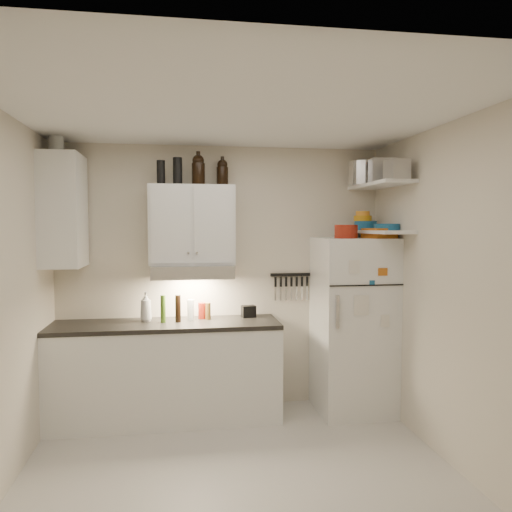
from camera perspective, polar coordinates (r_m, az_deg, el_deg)
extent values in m
cube|color=beige|center=(3.93, -1.72, -24.26)|extent=(3.20, 3.00, 0.02)
cube|color=white|center=(3.56, -1.80, 16.32)|extent=(3.20, 3.00, 0.02)
cube|color=beige|center=(5.00, -3.92, -2.47)|extent=(3.20, 0.02, 2.60)
cube|color=beige|center=(4.04, 21.59, -4.13)|extent=(0.02, 3.00, 2.60)
cube|color=white|center=(4.85, -10.20, -13.08)|extent=(2.10, 0.60, 0.88)
cube|color=black|center=(4.74, -10.26, -7.74)|extent=(2.10, 0.62, 0.04)
cube|color=white|center=(4.79, -7.35, 3.54)|extent=(0.80, 0.33, 0.75)
cube|color=white|center=(4.76, -21.16, 4.84)|extent=(0.33, 0.55, 1.00)
cube|color=silver|center=(4.74, -7.28, -1.72)|extent=(0.76, 0.46, 0.12)
cube|color=white|center=(5.00, 11.03, -7.74)|extent=(0.70, 0.68, 1.70)
cube|color=white|center=(4.87, 13.99, 7.88)|extent=(0.30, 0.95, 0.03)
cube|color=white|center=(4.85, 13.92, 2.70)|extent=(0.30, 0.95, 0.03)
cube|color=black|center=(5.09, 3.99, -2.14)|extent=(0.42, 0.02, 0.03)
cylinder|color=maroon|center=(4.76, 10.25, 2.77)|extent=(0.29, 0.29, 0.13)
cube|color=#BB5F17|center=(4.83, 13.89, 2.54)|extent=(0.27, 0.32, 0.09)
cylinder|color=silver|center=(4.91, 10.77, 2.65)|extent=(0.08, 0.08, 0.10)
cylinder|color=silver|center=(5.08, 12.29, 9.19)|extent=(0.41, 0.41, 0.23)
cube|color=#AAAAAD|center=(4.80, 14.21, 9.43)|extent=(0.25, 0.23, 0.22)
cube|color=#AAAAAD|center=(4.51, 15.81, 9.49)|extent=(0.19, 0.19, 0.17)
cylinder|color=#185784|center=(5.10, 12.41, 3.42)|extent=(0.22, 0.22, 0.09)
cylinder|color=orange|center=(5.10, 12.10, 4.23)|extent=(0.18, 0.18, 0.05)
cylinder|color=orange|center=(5.10, 12.10, 4.78)|extent=(0.14, 0.14, 0.04)
cylinder|color=#185784|center=(4.83, 14.74, 3.22)|extent=(0.30, 0.30, 0.06)
cylinder|color=black|center=(4.75, -8.95, 9.56)|extent=(0.09, 0.09, 0.25)
cylinder|color=black|center=(4.77, -10.82, 9.36)|extent=(0.08, 0.08, 0.22)
cylinder|color=silver|center=(4.81, -21.85, 11.83)|extent=(0.13, 0.13, 0.17)
imported|color=white|center=(4.82, -12.48, -5.48)|extent=(0.15, 0.15, 0.31)
cylinder|color=brown|center=(4.82, -5.50, -6.29)|extent=(0.06, 0.06, 0.16)
cylinder|color=#3C6218|center=(4.72, -10.57, -5.96)|extent=(0.06, 0.06, 0.26)
cylinder|color=black|center=(4.73, -8.90, -5.95)|extent=(0.07, 0.07, 0.25)
cylinder|color=silver|center=(4.81, -7.48, -6.13)|extent=(0.07, 0.07, 0.20)
cylinder|color=maroon|center=(4.87, -6.17, -6.24)|extent=(0.09, 0.09, 0.16)
cube|color=black|center=(4.93, -0.86, -6.35)|extent=(0.15, 0.11, 0.11)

